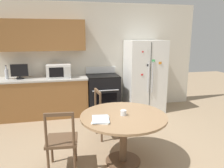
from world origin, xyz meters
The scene contains 13 objects.
ground_plane centered at (0.00, 0.00, 0.00)m, with size 14.00×14.00×0.00m, color #9E8466.
back_wall centered at (-0.31, 2.59, 1.44)m, with size 5.20×0.44×2.60m.
kitchen_counter centered at (-1.22, 2.29, 0.45)m, with size 1.98×0.64×0.90m.
refrigerator centered at (1.16, 2.21, 0.86)m, with size 0.88×0.76×1.73m.
oven_range centered at (0.14, 2.26, 0.47)m, with size 0.73×0.68×1.08m.
microwave centered at (-0.87, 2.29, 1.05)m, with size 0.53×0.41×0.31m.
countertop_tv centered at (-1.71, 2.30, 1.07)m, with size 0.36×0.16×0.33m.
counter_bottle centered at (-1.99, 2.37, 1.01)m, with size 0.08×0.08×0.30m.
dining_table centered at (0.05, 0.08, 0.60)m, with size 1.24×1.24×0.74m.
dining_chair_far centered at (-0.03, 0.95, 0.43)m, with size 0.46×0.46×0.90m.
dining_chair_left centered at (-0.83, 0.08, 0.43)m, with size 0.46×0.46×0.90m.
candle_glass centered at (0.04, 0.07, 0.77)m, with size 0.09×0.09×0.08m.
mail_stack centered at (-0.31, -0.04, 0.75)m, with size 0.29×0.35×0.02m.
Camera 1 is at (-0.75, -2.74, 1.86)m, focal length 35.00 mm.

